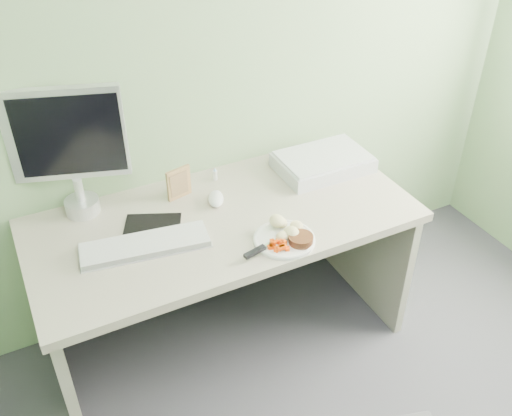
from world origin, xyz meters
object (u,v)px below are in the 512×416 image
plate (284,239)px  scanner (323,163)px  monitor (69,145)px  desk (225,250)px

plate → scanner: bearing=42.8°
plate → monitor: monitor is taller
plate → scanner: scanner is taller
desk → scanner: (0.57, 0.14, 0.22)m
scanner → plate: bearing=-136.4°
plate → scanner: size_ratio=0.58×
plate → scanner: 0.57m
desk → monitor: bearing=148.3°
monitor → plate: bearing=-23.3°
desk → monitor: 0.77m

